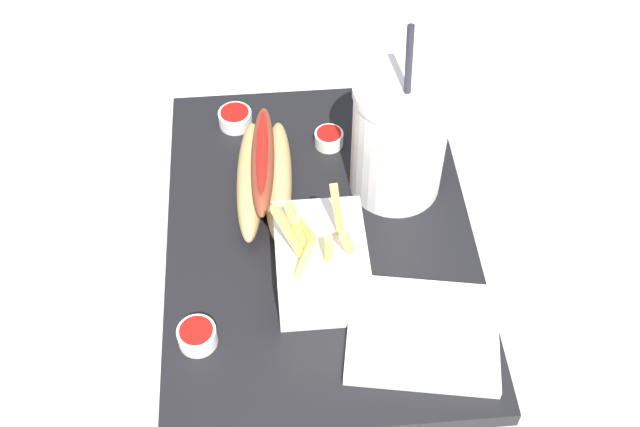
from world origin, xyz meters
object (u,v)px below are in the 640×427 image
at_px(ketchup_cup_1, 197,335).
at_px(napkin_stack, 423,334).
at_px(ketchup_cup_2, 329,138).
at_px(ketchup_cup_3, 235,118).
at_px(fries_basket, 320,263).
at_px(soda_cup, 399,138).
at_px(hot_dog_1, 264,175).

bearing_deg(ketchup_cup_1, napkin_stack, 86.60).
xyz_separation_m(ketchup_cup_2, napkin_stack, (0.26, 0.06, -0.00)).
xyz_separation_m(ketchup_cup_3, napkin_stack, (0.30, 0.17, -0.01)).
xyz_separation_m(fries_basket, ketchup_cup_1, (0.05, -0.12, -0.03)).
relative_size(soda_cup, ketchup_cup_1, 5.88).
relative_size(fries_basket, napkin_stack, 1.07).
distance_m(fries_basket, ketchup_cup_1, 0.13).
bearing_deg(napkin_stack, ketchup_cup_2, -166.14).
height_order(fries_basket, ketchup_cup_3, fries_basket).
bearing_deg(soda_cup, ketchup_cup_3, -122.31).
xyz_separation_m(soda_cup, ketchup_cup_3, (-0.11, -0.17, -0.06)).
bearing_deg(ketchup_cup_3, napkin_stack, 29.41).
height_order(soda_cup, ketchup_cup_1, soda_cup).
relative_size(hot_dog_1, napkin_stack, 1.22).
distance_m(hot_dog_1, ketchup_cup_1, 0.19).
height_order(ketchup_cup_3, napkin_stack, ketchup_cup_3).
bearing_deg(fries_basket, hot_dog_1, -158.94).
relative_size(ketchup_cup_1, ketchup_cup_2, 1.12).
distance_m(ketchup_cup_1, ketchup_cup_3, 0.29).
bearing_deg(soda_cup, hot_dog_1, -90.74).
relative_size(ketchup_cup_1, napkin_stack, 0.26).
xyz_separation_m(fries_basket, napkin_stack, (0.07, 0.09, -0.03)).
bearing_deg(ketchup_cup_1, soda_cup, 130.43).
height_order(ketchup_cup_1, ketchup_cup_3, same).
height_order(soda_cup, fries_basket, soda_cup).
distance_m(ketchup_cup_1, ketchup_cup_2, 0.28).
bearing_deg(ketchup_cup_1, ketchup_cup_2, 149.48).
height_order(ketchup_cup_2, napkin_stack, ketchup_cup_2).
height_order(soda_cup, napkin_stack, soda_cup).
height_order(hot_dog_1, ketchup_cup_3, hot_dog_1).
height_order(fries_basket, ketchup_cup_1, fries_basket).
distance_m(hot_dog_1, ketchup_cup_2, 0.10).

